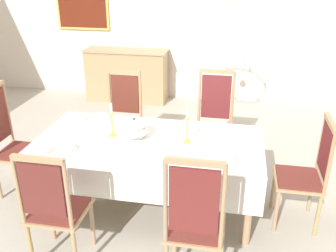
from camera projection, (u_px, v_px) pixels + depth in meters
The scene contains 19 objects.
ground at pixel (151, 204), 3.89m from camera, with size 8.24×6.56×0.04m, color #AFA89B.
dining_table at pixel (149, 147), 3.59m from camera, with size 2.13×1.02×0.74m.
tablecloth at pixel (149, 148), 3.60m from camera, with size 2.15×1.04×0.36m.
chair_south_a at pixel (54, 207), 2.91m from camera, with size 0.44×0.42×1.06m.
chair_north_a at pixel (123, 117), 4.55m from camera, with size 0.44×0.42×1.11m.
chair_south_b at pixel (195, 221), 2.71m from camera, with size 0.44×0.42×1.15m.
chair_north_b at pixel (214, 122), 4.36m from camera, with size 0.44×0.42×1.18m.
chair_head_west at pixel (12, 141), 3.87m from camera, with size 0.42×0.44×1.19m.
chair_head_east at pixel (307, 172), 3.39m from camera, with size 0.42×0.44×1.07m.
soup_tureen at pixel (134, 128), 3.54m from camera, with size 0.26×0.26×0.21m.
candlestick_west at pixel (112, 123), 3.56m from camera, with size 0.07×0.07×0.34m.
candlestick_east at pixel (187, 129), 3.44m from camera, with size 0.07×0.07×0.35m.
bowl_near_left at pixel (66, 148), 3.34m from camera, with size 0.19×0.19×0.04m.
bowl_near_right at pixel (100, 117), 4.02m from camera, with size 0.19×0.19×0.04m.
bowl_far_left at pixel (224, 161), 3.13m from camera, with size 0.20×0.20×0.05m.
bowl_far_right at pixel (118, 121), 3.92m from camera, with size 0.15×0.15×0.04m.
spoon_primary at pixel (54, 148), 3.39m from camera, with size 0.03×0.18×0.01m.
spoon_secondary at pixel (91, 116), 4.07m from camera, with size 0.06×0.18×0.01m.
sideboard at pixel (127, 75), 6.58m from camera, with size 1.44×0.48×0.90m.
Camera 1 is at (0.77, -3.13, 2.31)m, focal length 39.85 mm.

